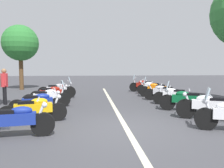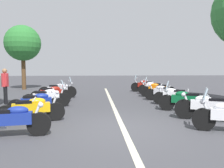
# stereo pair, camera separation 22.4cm
# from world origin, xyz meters

# --- Properties ---
(ground_plane) EXTENTS (80.00, 80.00, 0.00)m
(ground_plane) POSITION_xyz_m (0.00, 0.00, 0.00)
(ground_plane) COLOR #424247
(lane_centre_stripe) EXTENTS (16.81, 0.16, 0.01)m
(lane_centre_stripe) POSITION_xyz_m (3.65, 0.00, 0.00)
(lane_centre_stripe) COLOR beige
(lane_centre_stripe) RESTS_ON ground_plane
(motorcycle_left_row_0) EXTENTS (0.63, 1.98, 0.99)m
(motorcycle_left_row_0) POSITION_xyz_m (-0.59, 2.92, 0.45)
(motorcycle_left_row_0) COLOR black
(motorcycle_left_row_0) RESTS_ON ground_plane
(motorcycle_left_row_1) EXTENTS (0.87, 2.06, 0.98)m
(motorcycle_left_row_1) POSITION_xyz_m (0.92, 2.83, 0.45)
(motorcycle_left_row_1) COLOR black
(motorcycle_left_row_1) RESTS_ON ground_plane
(motorcycle_left_row_2) EXTENTS (0.80, 2.00, 0.98)m
(motorcycle_left_row_2) POSITION_xyz_m (2.15, 3.00, 0.45)
(motorcycle_left_row_2) COLOR black
(motorcycle_left_row_2) RESTS_ON ground_plane
(motorcycle_left_row_3) EXTENTS (0.81, 2.04, 1.20)m
(motorcycle_left_row_3) POSITION_xyz_m (3.60, 2.95, 0.46)
(motorcycle_left_row_3) COLOR black
(motorcycle_left_row_3) RESTS_ON ground_plane
(motorcycle_left_row_4) EXTENTS (0.91, 2.00, 0.99)m
(motorcycle_left_row_4) POSITION_xyz_m (5.05, 3.01, 0.45)
(motorcycle_left_row_4) COLOR black
(motorcycle_left_row_4) RESTS_ON ground_plane
(motorcycle_left_row_5) EXTENTS (0.68, 2.14, 1.23)m
(motorcycle_left_row_5) POSITION_xyz_m (6.55, 2.95, 0.48)
(motorcycle_left_row_5) COLOR black
(motorcycle_left_row_5) RESTS_ON ground_plane
(motorcycle_right_row_1) EXTENTS (1.06, 2.10, 1.02)m
(motorcycle_right_row_1) POSITION_xyz_m (0.77, -2.95, 0.47)
(motorcycle_right_row_1) COLOR black
(motorcycle_right_row_1) RESTS_ON ground_plane
(motorcycle_right_row_2) EXTENTS (1.06, 2.07, 1.22)m
(motorcycle_right_row_2) POSITION_xyz_m (2.24, -2.79, 0.47)
(motorcycle_right_row_2) COLOR black
(motorcycle_right_row_2) RESTS_ON ground_plane
(motorcycle_right_row_3) EXTENTS (0.97, 1.91, 0.98)m
(motorcycle_right_row_3) POSITION_xyz_m (3.77, -2.87, 0.45)
(motorcycle_right_row_3) COLOR black
(motorcycle_right_row_3) RESTS_ON ground_plane
(motorcycle_right_row_4) EXTENTS (0.97, 1.95, 0.99)m
(motorcycle_right_row_4) POSITION_xyz_m (5.15, -2.79, 0.45)
(motorcycle_right_row_4) COLOR black
(motorcycle_right_row_4) RESTS_ON ground_plane
(motorcycle_right_row_5) EXTENTS (0.87, 2.05, 1.21)m
(motorcycle_right_row_5) POSITION_xyz_m (6.55, -2.85, 0.47)
(motorcycle_right_row_5) COLOR black
(motorcycle_right_row_5) RESTS_ON ground_plane
(motorcycle_right_row_6) EXTENTS (0.98, 1.88, 0.99)m
(motorcycle_right_row_6) POSITION_xyz_m (7.91, -2.93, 0.45)
(motorcycle_right_row_6) COLOR black
(motorcycle_right_row_6) RESTS_ON ground_plane
(motorcycle_right_row_7) EXTENTS (1.03, 2.08, 1.22)m
(motorcycle_right_row_7) POSITION_xyz_m (9.24, -2.76, 0.48)
(motorcycle_right_row_7) COLOR black
(motorcycle_right_row_7) RESTS_ON ground_plane
(bystander_1) EXTENTS (0.46, 0.33, 1.71)m
(bystander_1) POSITION_xyz_m (4.59, 5.11, 1.01)
(bystander_1) COLOR black
(bystander_1) RESTS_ON ground_plane
(roadside_tree_2) EXTENTS (2.78, 2.78, 5.06)m
(roadside_tree_2) POSITION_xyz_m (11.74, 6.51, 3.64)
(roadside_tree_2) COLOR brown
(roadside_tree_2) RESTS_ON ground_plane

